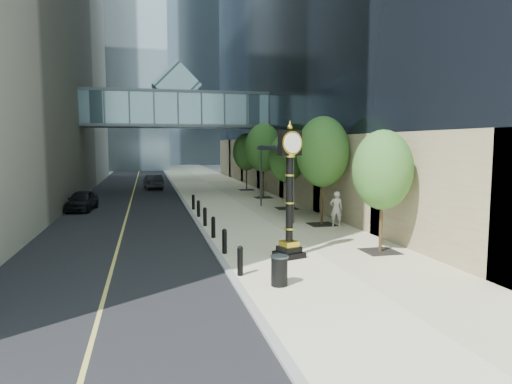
% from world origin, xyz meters
% --- Properties ---
extents(ground, '(320.00, 320.00, 0.00)m').
position_xyz_m(ground, '(0.00, 0.00, 0.00)').
color(ground, gray).
rests_on(ground, ground).
extents(road, '(8.00, 180.00, 0.02)m').
position_xyz_m(road, '(-7.00, 40.00, 0.01)').
color(road, black).
rests_on(road, ground).
extents(sidewalk, '(8.00, 180.00, 0.06)m').
position_xyz_m(sidewalk, '(1.00, 40.00, 0.03)').
color(sidewalk, beige).
rests_on(sidewalk, ground).
extents(curb, '(0.25, 180.00, 0.07)m').
position_xyz_m(curb, '(-3.00, 40.00, 0.04)').
color(curb, gray).
rests_on(curb, ground).
extents(distant_tower_c, '(22.00, 22.00, 65.00)m').
position_xyz_m(distant_tower_c, '(-6.00, 120.00, 32.50)').
color(distant_tower_c, '#9BB3C3').
rests_on(distant_tower_c, ground).
extents(skywalk, '(17.00, 4.20, 5.80)m').
position_xyz_m(skywalk, '(-3.00, 28.00, 7.71)').
color(skywalk, slate).
rests_on(skywalk, ground).
extents(entrance_canopy, '(3.00, 8.00, 4.38)m').
position_xyz_m(entrance_canopy, '(3.48, 14.00, 4.19)').
color(entrance_canopy, '#383F44').
rests_on(entrance_canopy, ground).
extents(bollard_row, '(0.20, 16.20, 0.90)m').
position_xyz_m(bollard_row, '(-2.70, 9.00, 0.51)').
color(bollard_row, black).
rests_on(bollard_row, sidewalk).
extents(street_trees, '(2.97, 28.53, 6.10)m').
position_xyz_m(street_trees, '(3.60, 16.64, 3.84)').
color(street_trees, black).
rests_on(street_trees, sidewalk).
extents(street_clock, '(1.21, 1.21, 5.17)m').
position_xyz_m(street_clock, '(-0.34, 3.01, 2.30)').
color(street_clock, black).
rests_on(street_clock, sidewalk).
extents(trash_bin, '(0.57, 0.57, 0.90)m').
position_xyz_m(trash_bin, '(-1.73, -0.38, 0.51)').
color(trash_bin, black).
rests_on(trash_bin, sidewalk).
extents(pedestrian, '(0.80, 0.63, 1.91)m').
position_xyz_m(pedestrian, '(4.14, 8.80, 1.02)').
color(pedestrian, beige).
rests_on(pedestrian, sidewalk).
extents(car_near, '(2.01, 4.11, 1.35)m').
position_xyz_m(car_near, '(-10.00, 18.56, 0.70)').
color(car_near, black).
rests_on(car_near, road).
extents(car_far, '(2.01, 4.44, 1.41)m').
position_xyz_m(car_far, '(-5.14, 32.63, 0.73)').
color(car_far, black).
rests_on(car_far, road).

